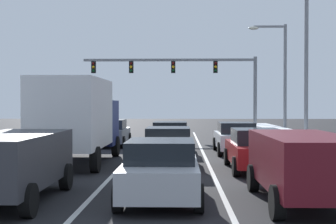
% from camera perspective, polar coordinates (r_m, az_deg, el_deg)
% --- Properties ---
extents(ground_plane, '(120.00, 120.00, 0.00)m').
position_cam_1_polar(ground_plane, '(19.03, -0.33, -6.33)').
color(ground_plane, black).
extents(lane_stripe_between_right_lane_and_center_lane, '(0.14, 38.43, 0.01)m').
position_cam_1_polar(lane_stripe_between_right_lane_and_center_lane, '(22.52, 4.29, -5.19)').
color(lane_stripe_between_right_lane_and_center_lane, silver).
rests_on(lane_stripe_between_right_lane_and_center_lane, ground).
extents(lane_stripe_between_center_lane_and_left_lane, '(0.14, 38.43, 0.01)m').
position_cam_1_polar(lane_stripe_between_center_lane_and_left_lane, '(22.61, -4.38, -5.16)').
color(lane_stripe_between_center_lane_and_left_lane, silver).
rests_on(lane_stripe_between_center_lane_and_left_lane, ground).
extents(snow_bank_right_shoulder, '(1.53, 38.43, 0.78)m').
position_cam_1_polar(snow_bank_right_shoulder, '(23.35, 17.43, -4.05)').
color(snow_bank_right_shoulder, white).
rests_on(snow_bank_right_shoulder, ground).
extents(snow_bank_left_shoulder, '(1.98, 38.43, 0.84)m').
position_cam_1_polar(snow_bank_left_shoulder, '(23.70, -17.27, -3.91)').
color(snow_bank_left_shoulder, white).
rests_on(snow_bank_left_shoulder, ground).
extents(suv_maroon_right_lane_nearest, '(2.16, 4.90, 1.67)m').
position_cam_1_polar(suv_maroon_right_lane_nearest, '(12.33, 15.39, -5.58)').
color(suv_maroon_right_lane_nearest, maroon).
rests_on(suv_maroon_right_lane_nearest, ground).
extents(sedan_red_right_lane_second, '(2.00, 4.50, 1.51)m').
position_cam_1_polar(sedan_red_right_lane_second, '(18.14, 10.14, -4.27)').
color(sedan_red_right_lane_second, maroon).
rests_on(sedan_red_right_lane_second, ground).
extents(sedan_white_right_lane_third, '(2.00, 4.50, 1.51)m').
position_cam_1_polar(sedan_white_right_lane_third, '(24.28, 7.84, -2.95)').
color(sedan_white_right_lane_third, silver).
rests_on(sedan_white_right_lane_third, ground).
extents(sedan_silver_center_lane_nearest, '(2.00, 4.50, 1.51)m').
position_cam_1_polar(sedan_silver_center_lane_nearest, '(12.45, -0.82, -6.66)').
color(sedan_silver_center_lane_nearest, '#B7BABF').
rests_on(sedan_silver_center_lane_nearest, ground).
extents(sedan_tan_center_lane_second, '(2.00, 4.50, 1.51)m').
position_cam_1_polar(sedan_tan_center_lane_second, '(19.03, 0.04, -4.01)').
color(sedan_tan_center_lane_second, '#937F60').
rests_on(sedan_tan_center_lane_second, ground).
extents(sedan_black_center_lane_third, '(2.00, 4.50, 1.51)m').
position_cam_1_polar(sedan_black_center_lane_third, '(24.86, 0.26, -2.85)').
color(sedan_black_center_lane_third, black).
rests_on(sedan_black_center_lane_third, ground).
extents(suv_charcoal_left_lane_nearest, '(2.16, 4.90, 1.67)m').
position_cam_1_polar(suv_charcoal_left_lane_nearest, '(12.77, -17.68, -5.37)').
color(suv_charcoal_left_lane_nearest, '#38383D').
rests_on(suv_charcoal_left_lane_nearest, ground).
extents(box_truck_left_lane_second, '(2.53, 7.20, 3.36)m').
position_cam_1_polar(box_truck_left_lane_second, '(19.97, -10.40, -0.53)').
color(box_truck_left_lane_second, navy).
rests_on(box_truck_left_lane_second, ground).
extents(sedan_gray_left_lane_third, '(2.00, 4.50, 1.51)m').
position_cam_1_polar(sedan_gray_left_lane_third, '(28.37, -6.67, -2.38)').
color(sedan_gray_left_lane_third, slate).
rests_on(sedan_gray_left_lane_third, ground).
extents(traffic_light_gantry, '(14.00, 0.47, 6.20)m').
position_cam_1_polar(traffic_light_gantry, '(39.90, 2.50, 4.51)').
color(traffic_light_gantry, slate).
rests_on(traffic_light_gantry, ground).
extents(street_lamp_right_mid, '(2.66, 0.36, 8.66)m').
position_cam_1_polar(street_lamp_right_mid, '(28.52, 15.02, 6.42)').
color(street_lamp_right_mid, gray).
rests_on(street_lamp_right_mid, ground).
extents(street_lamp_right_far, '(2.66, 0.36, 7.94)m').
position_cam_1_polar(street_lamp_right_far, '(35.35, 12.80, 4.76)').
color(street_lamp_right_far, gray).
rests_on(street_lamp_right_far, ground).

